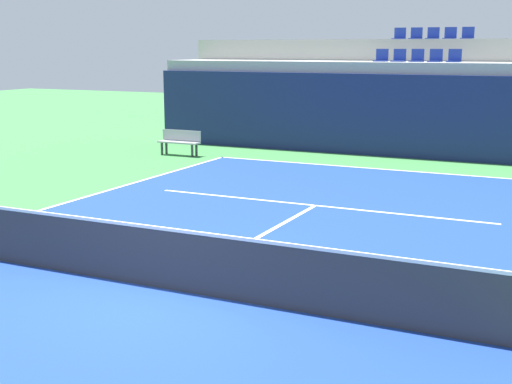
# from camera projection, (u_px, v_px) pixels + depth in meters

# --- Properties ---
(ground_plane) EXTENTS (80.00, 80.00, 0.00)m
(ground_plane) POSITION_uv_depth(u_px,v_px,m) (166.00, 289.00, 10.79)
(ground_plane) COLOR #387A3D
(court_surface) EXTENTS (11.00, 24.00, 0.01)m
(court_surface) POSITION_uv_depth(u_px,v_px,m) (166.00, 289.00, 10.79)
(court_surface) COLOR navy
(court_surface) RESTS_ON ground_plane
(baseline_far) EXTENTS (11.00, 0.10, 0.00)m
(baseline_far) POSITION_uv_depth(u_px,v_px,m) (381.00, 169.00, 21.35)
(baseline_far) COLOR white
(baseline_far) RESTS_ON court_surface
(service_line_far) EXTENTS (8.26, 0.10, 0.00)m
(service_line_far) POSITION_uv_depth(u_px,v_px,m) (315.00, 205.00, 16.44)
(service_line_far) COLOR white
(service_line_far) RESTS_ON court_surface
(centre_service_line) EXTENTS (0.10, 6.40, 0.00)m
(centre_service_line) POSITION_uv_depth(u_px,v_px,m) (256.00, 238.00, 13.62)
(centre_service_line) COLOR white
(centre_service_line) RESTS_ON court_surface
(back_wall) EXTENTS (18.67, 0.30, 2.75)m
(back_wall) POSITION_uv_depth(u_px,v_px,m) (404.00, 116.00, 23.44)
(back_wall) COLOR navy
(back_wall) RESTS_ON ground_plane
(stands_tier_lower) EXTENTS (18.67, 2.40, 3.13)m
(stands_tier_lower) POSITION_uv_depth(u_px,v_px,m) (414.00, 107.00, 24.60)
(stands_tier_lower) COLOR #9E9E99
(stands_tier_lower) RESTS_ON ground_plane
(stands_tier_upper) EXTENTS (18.67, 2.40, 3.92)m
(stands_tier_upper) POSITION_uv_depth(u_px,v_px,m) (429.00, 92.00, 26.64)
(stands_tier_upper) COLOR #9E9E99
(stands_tier_upper) RESTS_ON ground_plane
(seating_row_lower) EXTENTS (2.96, 0.44, 0.44)m
(seating_row_lower) POSITION_uv_depth(u_px,v_px,m) (417.00, 58.00, 24.34)
(seating_row_lower) COLOR navy
(seating_row_lower) RESTS_ON stands_tier_lower
(seating_row_upper) EXTENTS (2.96, 0.44, 0.44)m
(seating_row_upper) POSITION_uv_depth(u_px,v_px,m) (433.00, 36.00, 26.31)
(seating_row_upper) COLOR navy
(seating_row_upper) RESTS_ON stands_tier_upper
(tennis_net) EXTENTS (11.08, 0.08, 1.07)m
(tennis_net) POSITION_uv_depth(u_px,v_px,m) (165.00, 257.00, 10.69)
(tennis_net) COLOR black
(tennis_net) RESTS_ON court_surface
(player_bench) EXTENTS (1.50, 0.40, 0.85)m
(player_bench) POSITION_uv_depth(u_px,v_px,m) (180.00, 140.00, 24.07)
(player_bench) COLOR #99999E
(player_bench) RESTS_ON ground_plane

